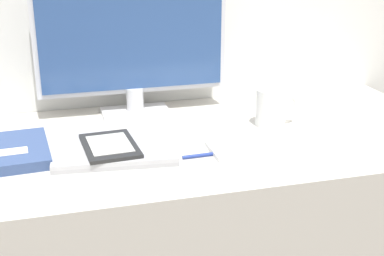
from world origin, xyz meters
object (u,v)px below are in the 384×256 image
coffee_mug (272,107)px  pen (209,154)px  laptop (114,149)px  keyboard (268,146)px  notebook (4,152)px  monitor (132,32)px  ereader (110,146)px

coffee_mug → pen: coffee_mug is taller
laptop → keyboard: bearing=-10.9°
notebook → monitor: bearing=34.4°
ereader → coffee_mug: (0.46, 0.10, 0.03)m
pen → laptop: bearing=159.9°
monitor → notebook: bearing=-145.6°
ereader → laptop: bearing=43.7°
keyboard → notebook: (-0.64, 0.12, 0.01)m
keyboard → ereader: 0.39m
laptop → ereader: ereader is taller
keyboard → coffee_mug: coffee_mug is taller
keyboard → laptop: 0.38m
ereader → pen: ereader is taller
monitor → keyboard: 0.51m
laptop → ereader: 0.02m
laptop → notebook: notebook is taller
notebook → pen: (0.48, -0.12, -0.01)m
pen → ereader: bearing=163.5°
keyboard → notebook: notebook is taller
monitor → keyboard: bearing=-52.8°
notebook → pen: 0.49m
notebook → pen: size_ratio=1.85×
monitor → laptop: (-0.10, -0.29, -0.23)m
keyboard → pen: (-0.16, -0.01, -0.00)m
monitor → coffee_mug: monitor is taller
pen → monitor: bearing=107.7°
coffee_mug → laptop: bearing=-169.3°
coffee_mug → notebook: bearing=-176.6°
laptop → monitor: bearing=70.9°
monitor → keyboard: (0.28, -0.36, -0.24)m
keyboard → ereader: ereader is taller
pen → coffee_mug: bearing=35.3°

